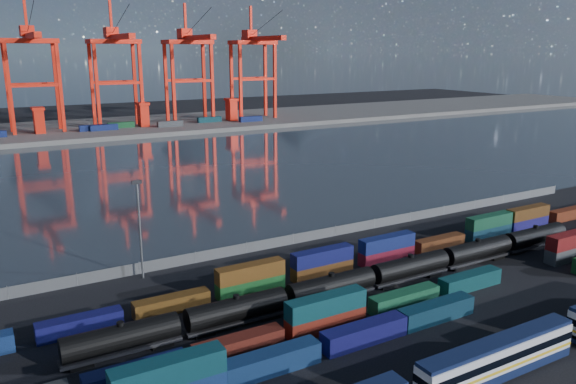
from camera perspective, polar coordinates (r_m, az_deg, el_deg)
ground at (r=88.25m, az=9.94°, el=-10.50°), size 700.00×700.00×0.00m
harbor_water at (r=177.75m, az=-12.17°, el=2.02°), size 700.00×700.00×0.00m
far_quay at (r=278.18m, az=-18.97°, el=6.10°), size 700.00×70.00×2.00m
passenger_train at (r=70.79m, az=20.49°, el=-15.59°), size 74.97×2.84×4.86m
container_row_south at (r=67.27m, az=-3.00°, el=-16.68°), size 139.66×2.49×5.31m
container_row_mid at (r=95.28m, az=18.88°, el=-7.97°), size 140.55×2.37×5.05m
container_row_north at (r=102.25m, az=10.49°, el=-5.83°), size 141.06×2.25×4.80m
tanker_string at (r=89.35m, az=8.56°, el=-8.52°), size 92.27×3.17×4.54m
waterfront_fence at (r=109.12m, az=0.53°, el=-4.81°), size 160.12×0.12×2.20m
yard_light_mast at (r=93.77m, az=-14.85°, el=-3.19°), size 1.60×0.40×16.60m
gantry_cranes at (r=268.11m, az=-20.90°, el=13.14°), size 197.43×43.06×58.32m
quay_containers at (r=261.78m, az=-20.73°, el=6.00°), size 172.58×10.99×2.60m
straddle_carriers at (r=267.15m, az=-19.18°, el=7.26°), size 140.00×7.00×11.10m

